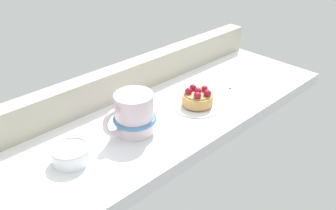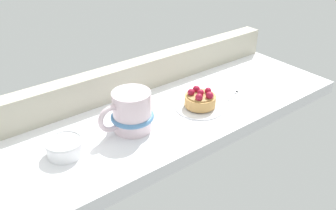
{
  "view_description": "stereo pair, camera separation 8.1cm",
  "coord_description": "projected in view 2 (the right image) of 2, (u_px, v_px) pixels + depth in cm",
  "views": [
    {
      "loc": [
        -51.66,
        -53.1,
        43.94
      ],
      "look_at": [
        -2.76,
        -2.71,
        3.36
      ],
      "focal_mm": 38.72,
      "sensor_mm": 36.0,
      "label": 1
    },
    {
      "loc": [
        -45.53,
        -58.4,
        43.94
      ],
      "look_at": [
        -2.76,
        -2.71,
        3.36
      ],
      "focal_mm": 38.72,
      "sensor_mm": 36.0,
      "label": 2
    }
  ],
  "objects": [
    {
      "name": "dessert_plate",
      "position": [
        200.0,
        106.0,
        0.86
      ],
      "size": [
        11.78,
        11.78,
        0.76
      ],
      "color": "white",
      "rests_on": "ground_plane"
    },
    {
      "name": "raspberry_tart",
      "position": [
        200.0,
        99.0,
        0.85
      ],
      "size": [
        7.41,
        7.41,
        4.25
      ],
      "color": "tan",
      "rests_on": "dessert_plate"
    },
    {
      "name": "coffee_mug",
      "position": [
        131.0,
        112.0,
        0.77
      ],
      "size": [
        12.77,
        9.38,
        8.94
      ],
      "color": "silver",
      "rests_on": "ground_plane"
    },
    {
      "name": "dessert_fork",
      "position": [
        243.0,
        87.0,
        0.95
      ],
      "size": [
        17.86,
        6.29,
        0.6
      ],
      "color": "silver",
      "rests_on": "ground_plane"
    },
    {
      "name": "window_rail_back",
      "position": [
        138.0,
        75.0,
        0.93
      ],
      "size": [
        87.07,
        4.52,
        7.77
      ],
      "primitive_type": "cube",
      "color": "#B2AD99",
      "rests_on": "ground_plane"
    },
    {
      "name": "ground_plane",
      "position": [
        170.0,
        115.0,
        0.87
      ],
      "size": [
        88.85,
        31.45,
        3.18
      ],
      "primitive_type": "cube",
      "color": "white"
    },
    {
      "name": "sugar_bowl",
      "position": [
        65.0,
        147.0,
        0.7
      ],
      "size": [
        7.47,
        7.47,
        3.33
      ],
      "color": "white",
      "rests_on": "ground_plane"
    }
  ]
}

